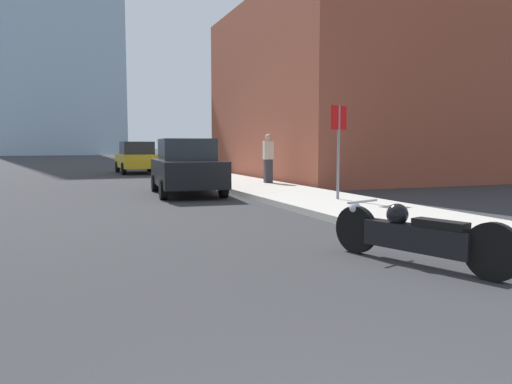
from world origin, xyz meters
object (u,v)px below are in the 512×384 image
at_px(pedestrian, 268,158).
at_px(parked_car_black, 187,167).
at_px(motorcycle, 415,235).
at_px(parked_car_yellow, 137,158).
at_px(stop_sign, 339,136).

bearing_deg(pedestrian, parked_car_black, -152.82).
height_order(motorcycle, pedestrian, pedestrian).
xyz_separation_m(parked_car_yellow, pedestrian, (3.28, -10.77, 0.23)).
relative_size(stop_sign, pedestrian, 1.33).
distance_m(motorcycle, parked_car_yellow, 22.53).
bearing_deg(motorcycle, pedestrian, 57.79).
xyz_separation_m(parked_car_yellow, stop_sign, (2.82, -16.56, 0.91)).
xyz_separation_m(motorcycle, parked_car_black, (-0.62, 9.99, 0.46)).
bearing_deg(parked_car_yellow, parked_car_black, -92.32).
relative_size(parked_car_black, stop_sign, 1.83).
distance_m(parked_car_black, parked_car_yellow, 12.54).
height_order(parked_car_black, stop_sign, stop_sign).
bearing_deg(stop_sign, parked_car_yellow, 99.65).
xyz_separation_m(motorcycle, stop_sign, (2.37, 5.97, 1.37)).
relative_size(parked_car_yellow, pedestrian, 2.30).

